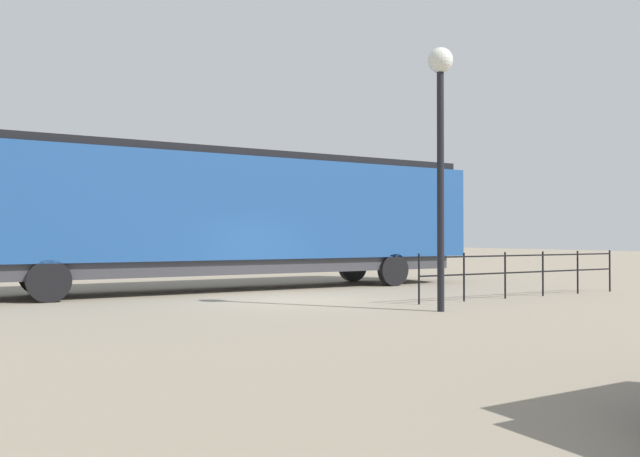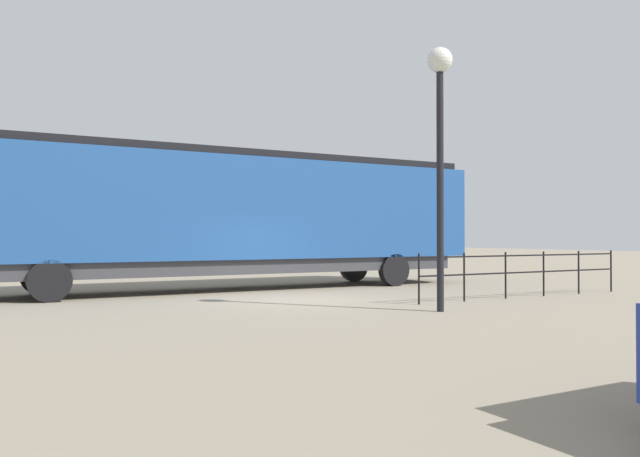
# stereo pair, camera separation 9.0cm
# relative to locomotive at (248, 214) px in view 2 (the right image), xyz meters

# --- Properties ---
(ground_plane) EXTENTS (120.00, 120.00, 0.00)m
(ground_plane) POSITION_rel_locomotive_xyz_m (3.84, -0.27, -2.43)
(ground_plane) COLOR gray
(locomotive) EXTENTS (2.88, 17.03, 4.36)m
(locomotive) POSITION_rel_locomotive_xyz_m (0.00, 0.00, 0.00)
(locomotive) COLOR navy
(locomotive) RESTS_ON ground_plane
(lamp_post) EXTENTS (0.57, 0.57, 5.98)m
(lamp_post) POSITION_rel_locomotive_xyz_m (7.76, 1.44, 2.01)
(lamp_post) COLOR black
(lamp_post) RESTS_ON ground_plane
(platform_fence) EXTENTS (0.05, 7.48, 1.27)m
(platform_fence) POSITION_rel_locomotive_xyz_m (6.36, 5.65, -1.63)
(platform_fence) COLOR black
(platform_fence) RESTS_ON ground_plane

